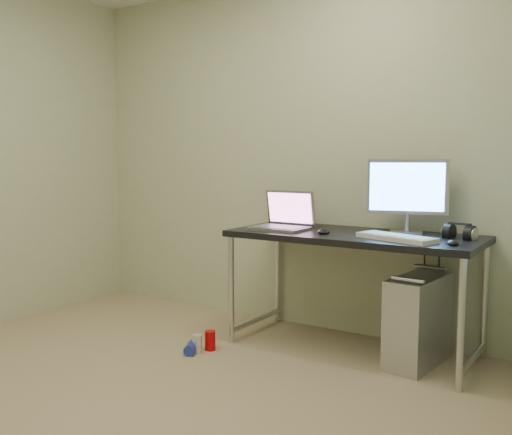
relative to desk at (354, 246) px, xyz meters
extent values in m
plane|color=tan|center=(-0.67, -1.41, -0.67)|extent=(3.50, 3.50, 0.00)
cube|color=beige|center=(-0.67, 0.34, 0.58)|extent=(3.50, 0.02, 2.50)
cube|color=beige|center=(1.08, -1.41, 0.58)|extent=(0.02, 3.50, 2.50)
cube|color=black|center=(0.00, 0.00, 0.06)|extent=(1.54, 0.67, 0.04)
cylinder|color=silver|center=(-0.73, -0.30, -0.31)|extent=(0.04, 0.04, 0.71)
cylinder|color=silver|center=(-0.73, 0.30, -0.31)|extent=(0.04, 0.04, 0.71)
cylinder|color=silver|center=(0.73, -0.30, -0.31)|extent=(0.04, 0.04, 0.71)
cylinder|color=silver|center=(0.73, 0.30, -0.31)|extent=(0.04, 0.04, 0.71)
cylinder|color=silver|center=(-0.73, 0.00, -0.59)|extent=(0.04, 0.59, 0.04)
cylinder|color=silver|center=(0.73, 0.00, -0.59)|extent=(0.04, 0.59, 0.04)
cube|color=silver|center=(0.42, -0.02, -0.41)|extent=(0.27, 0.53, 0.53)
cylinder|color=#A8A7AE|center=(0.42, -0.23, -0.12)|extent=(0.19, 0.05, 0.03)
cylinder|color=#A8A7AE|center=(0.42, 0.19, -0.12)|extent=(0.19, 0.05, 0.03)
cylinder|color=black|center=(0.37, 0.29, -0.27)|extent=(0.01, 0.16, 0.69)
cylinder|color=black|center=(0.46, 0.27, -0.29)|extent=(0.02, 0.11, 0.71)
cylinder|color=red|center=(-0.76, -0.49, -0.61)|extent=(0.08, 0.08, 0.12)
cylinder|color=silver|center=(-0.80, -0.57, -0.61)|extent=(0.08, 0.08, 0.11)
cylinder|color=#2335B3|center=(-0.82, -0.61, -0.63)|extent=(0.12, 0.14, 0.07)
cube|color=#A8A7AE|center=(-0.47, -0.11, 0.09)|extent=(0.36, 0.26, 0.02)
cube|color=slate|center=(-0.47, -0.11, 0.10)|extent=(0.32, 0.22, 0.00)
cube|color=gray|center=(-0.47, 0.03, 0.21)|extent=(0.36, 0.06, 0.23)
cube|color=#8B5679|center=(-0.47, 0.02, 0.21)|extent=(0.32, 0.04, 0.20)
cube|color=#A8A7AE|center=(0.28, 0.16, 0.09)|extent=(0.23, 0.19, 0.01)
cylinder|color=#A8A7AE|center=(0.28, 0.18, 0.15)|extent=(0.03, 0.03, 0.11)
cube|color=#A8A7AE|center=(0.28, 0.17, 0.37)|extent=(0.48, 0.17, 0.34)
cube|color=#4D9DFF|center=(0.28, 0.15, 0.37)|extent=(0.43, 0.13, 0.29)
cube|color=white|center=(0.32, -0.15, 0.10)|extent=(0.49, 0.30, 0.03)
ellipsoid|color=black|center=(0.64, -0.16, 0.10)|extent=(0.09, 0.11, 0.03)
ellipsoid|color=black|center=(-0.15, -0.12, 0.10)|extent=(0.10, 0.13, 0.04)
cylinder|color=black|center=(0.55, 0.10, 0.11)|extent=(0.06, 0.11, 0.11)
cylinder|color=black|center=(0.68, 0.10, 0.11)|extent=(0.06, 0.11, 0.11)
cube|color=black|center=(0.61, 0.10, 0.17)|extent=(0.14, 0.05, 0.01)
cube|color=black|center=(-0.61, 0.31, 0.18)|extent=(0.26, 0.08, 0.21)
cylinder|color=silver|center=(-0.44, 0.23, 0.12)|extent=(0.01, 0.01, 0.08)
cylinder|color=white|center=(-0.44, 0.23, 0.17)|extent=(0.04, 0.03, 0.04)
camera|label=1|loc=(1.40, -3.28, 0.55)|focal=40.00mm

